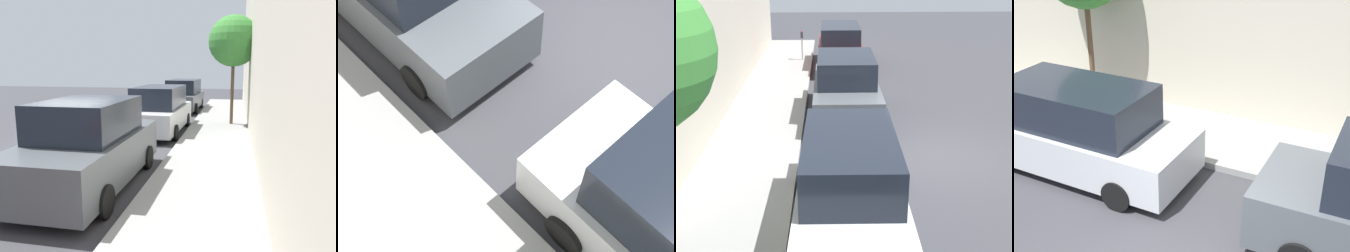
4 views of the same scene
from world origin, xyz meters
TOP-DOWN VIEW (x-y plane):
  - ground_plane at (0.00, 0.00)m, footprint 60.00×60.00m
  - sidewalk at (4.74, 0.00)m, footprint 2.47×32.00m
  - parked_suv_second at (2.19, -3.12)m, footprint 2.08×4.81m
  - parked_minivan_third at (2.36, 3.28)m, footprint 2.02×4.93m
  - parked_minivan_fourth at (2.30, 10.19)m, footprint 2.04×4.95m
  - street_tree at (5.26, 5.04)m, footprint 2.20×2.20m

SIDE VIEW (x-z plane):
  - ground_plane at x=0.00m, z-range 0.00..0.00m
  - sidewalk at x=4.74m, z-range 0.00..0.15m
  - parked_minivan_fourth at x=2.30m, z-range -0.03..1.87m
  - parked_minivan_third at x=2.36m, z-range -0.03..1.87m
  - parked_suv_second at x=2.19m, z-range -0.06..1.92m
  - street_tree at x=5.26m, z-range 1.40..6.14m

